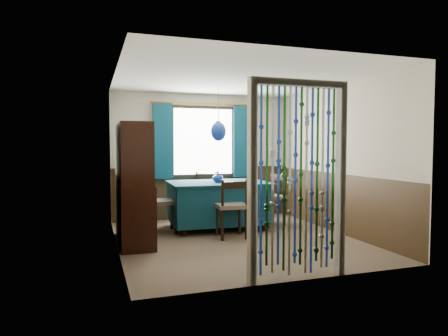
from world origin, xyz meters
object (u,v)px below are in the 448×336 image
object	(u,v)px
chair_right	(271,197)
pendant_lamp	(218,131)
chair_left	(161,202)
bowl_shelf	(139,160)
chair_near	(232,207)
sideboard	(134,202)
vase_table	(218,177)
dining_table	(218,202)
vase_sideboard	(136,176)
chair_far	(207,195)

from	to	relation	value
chair_right	pendant_lamp	world-z (taller)	pendant_lamp
chair_left	bowl_shelf	xyz separation A→B (m)	(-0.45, -0.84, 0.75)
bowl_shelf	chair_near	bearing A→B (deg)	3.20
sideboard	vase_table	bearing A→B (deg)	18.93
dining_table	chair_near	distance (m)	0.77
pendant_lamp	bowl_shelf	world-z (taller)	pendant_lamp
bowl_shelf	chair_right	bearing A→B (deg)	18.58
sideboard	pendant_lamp	xyz separation A→B (m)	(1.53, 0.58, 1.10)
pendant_lamp	vase_sideboard	distance (m)	1.67
dining_table	chair_right	world-z (taller)	chair_right
pendant_lamp	bowl_shelf	bearing A→B (deg)	-149.95
chair_near	vase_sideboard	xyz separation A→B (m)	(-1.45, 0.42, 0.50)
chair_near	chair_left	world-z (taller)	chair_left
chair_near	chair_far	xyz separation A→B (m)	(0.02, 1.54, -0.00)
chair_far	chair_right	world-z (taller)	chair_right
dining_table	chair_far	distance (m)	0.77
chair_far	pendant_lamp	world-z (taller)	pendant_lamp
chair_near	bowl_shelf	xyz separation A→B (m)	(-1.45, -0.08, 0.76)
vase_table	bowl_shelf	distance (m)	1.67
chair_near	chair_far	distance (m)	1.54
chair_far	vase_sideboard	size ratio (longest dim) A/B	4.77
sideboard	chair_right	bearing A→B (deg)	12.74
chair_near	vase_sideboard	bearing A→B (deg)	167.21
vase_table	bowl_shelf	bearing A→B (deg)	-151.64
chair_right	vase_sideboard	size ratio (longest dim) A/B	4.89
chair_far	vase_sideboard	xyz separation A→B (m)	(-1.47, -1.12, 0.50)
chair_left	vase_table	world-z (taller)	vase_table
chair_right	pendant_lamp	xyz separation A→B (m)	(-1.02, 0.01, 1.21)
chair_left	bowl_shelf	size ratio (longest dim) A/B	4.22
chair_right	vase_sideboard	xyz separation A→B (m)	(-2.49, -0.33, 0.49)
pendant_lamp	vase_table	distance (m)	0.80
chair_left	sideboard	bearing A→B (deg)	-41.60
bowl_shelf	pendant_lamp	bearing A→B (deg)	30.05
vase_table	bowl_shelf	xyz separation A→B (m)	(-1.44, -0.78, 0.34)
chair_right	vase_sideboard	bearing A→B (deg)	84.16
pendant_lamp	vase_table	bearing A→B (deg)	-111.41
dining_table	vase_sideboard	distance (m)	1.60
chair_far	bowl_shelf	bearing A→B (deg)	63.49
chair_near	dining_table	bearing A→B (deg)	92.08
chair_near	sideboard	xyz separation A→B (m)	(-1.51, 0.19, 0.12)
chair_left	vase_sideboard	bearing A→B (deg)	-53.02
chair_right	vase_table	bearing A→B (deg)	79.76
chair_right	vase_table	size ratio (longest dim) A/B	5.36
chair_far	chair_right	xyz separation A→B (m)	(1.02, -0.78, 0.01)
vase_table	vase_sideboard	size ratio (longest dim) A/B	0.91
sideboard	vase_table	size ratio (longest dim) A/B	9.97
chair_left	vase_table	bearing A→B (deg)	86.25
dining_table	pendant_lamp	bearing A→B (deg)	-81.85
pendant_lamp	vase_sideboard	world-z (taller)	pendant_lamp
bowl_shelf	chair_far	bearing A→B (deg)	47.75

